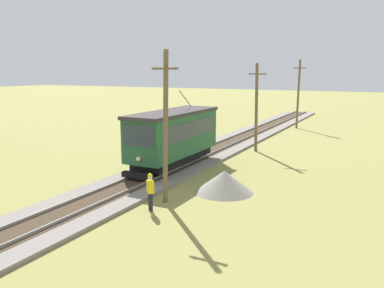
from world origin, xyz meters
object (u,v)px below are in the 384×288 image
Objects in this scene: utility_pole_mid at (256,107)px; gravel_pile at (224,182)px; utility_pole_near_tram at (166,126)px; utility_pole_far at (298,93)px; track_worker at (150,190)px; red_tram at (174,136)px.

utility_pole_mid is 2.23× the size of gravel_pile.
utility_pole_near_tram is 0.97× the size of utility_pole_far.
utility_pole_mid is at bearing 100.03° from gravel_pile.
utility_pole_near_tram is 4.13× the size of track_worker.
red_tram is 2.73× the size of gravel_pile.
red_tram is 4.79× the size of track_worker.
utility_pole_mid is at bearing -90.00° from utility_pole_far.
gravel_pile is at bearing -33.76° from red_tram.
utility_pole_mid is at bearing 90.00° from utility_pole_near_tram.
track_worker is at bearing -89.94° from utility_pole_far.
utility_pole_near_tram is 13.88m from utility_pole_mid.
utility_pole_far is (3.02, 22.69, 1.70)m from red_tram.
track_worker is (-1.95, -4.16, 0.40)m from gravel_pile.
red_tram is at bearing 146.24° from gravel_pile.
utility_pole_mid is 15.58m from track_worker.
utility_pole_far is at bearing 94.35° from gravel_pile.
gravel_pile is (1.98, 2.68, -3.20)m from utility_pole_near_tram.
utility_pole_mid is at bearing 36.45° from track_worker.
red_tram is 22.95m from utility_pole_far.
red_tram is 1.12× the size of utility_pole_far.
gravel_pile is 4.61m from track_worker.
utility_pole_far is 2.43× the size of gravel_pile.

